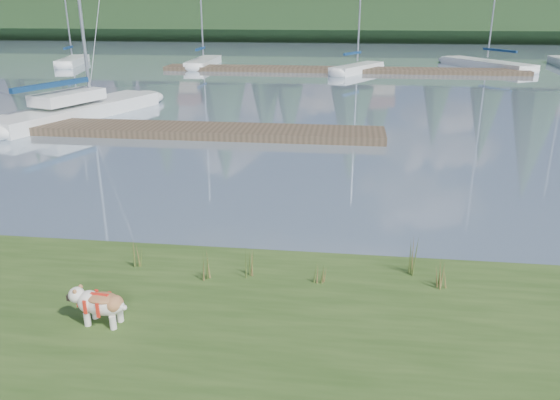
# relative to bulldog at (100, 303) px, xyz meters

# --- Properties ---
(ground) EXTENTS (200.00, 200.00, 0.00)m
(ground) POSITION_rel_bulldog_xyz_m (0.69, 34.23, -0.67)
(ground) COLOR #7B90A4
(ground) RESTS_ON ground
(ridge) EXTENTS (200.00, 20.00, 5.00)m
(ridge) POSITION_rel_bulldog_xyz_m (0.69, 77.23, 1.83)
(ridge) COLOR black
(ridge) RESTS_ON ground
(bulldog) EXTENTS (0.87, 0.42, 0.52)m
(bulldog) POSITION_rel_bulldog_xyz_m (0.00, 0.00, 0.00)
(bulldog) COLOR silver
(bulldog) RESTS_ON bank
(sailboat_main) EXTENTS (4.88, 9.72, 13.76)m
(sailboat_main) POSITION_rel_bulldog_xyz_m (-7.97, 16.43, -0.26)
(sailboat_main) COLOR white
(sailboat_main) RESTS_ON ground
(dock_near) EXTENTS (16.00, 2.00, 0.30)m
(dock_near) POSITION_rel_bulldog_xyz_m (-3.31, 13.23, -0.52)
(dock_near) COLOR #4C3D2C
(dock_near) RESTS_ON ground
(dock_far) EXTENTS (26.00, 2.20, 0.30)m
(dock_far) POSITION_rel_bulldog_xyz_m (2.69, 34.23, -0.52)
(dock_far) COLOR #4C3D2C
(dock_far) RESTS_ON ground
(sailboat_bg_0) EXTENTS (2.93, 7.00, 10.09)m
(sailboat_bg_0) POSITION_rel_bulldog_xyz_m (-19.09, 36.97, -0.35)
(sailboat_bg_0) COLOR white
(sailboat_bg_0) RESTS_ON ground
(sailboat_bg_1) EXTENTS (1.76, 7.71, 11.46)m
(sailboat_bg_1) POSITION_rel_bulldog_xyz_m (-8.21, 37.36, -0.35)
(sailboat_bg_1) COLOR white
(sailboat_bg_1) RESTS_ON ground
(sailboat_bg_2) EXTENTS (4.30, 6.50, 10.17)m
(sailboat_bg_2) POSITION_rel_bulldog_xyz_m (4.07, 34.37, -0.34)
(sailboat_bg_2) COLOR white
(sailboat_bg_2) RESTS_ON ground
(sailboat_bg_3) EXTENTS (6.38, 9.22, 13.86)m
(sailboat_bg_3) POSITION_rel_bulldog_xyz_m (13.26, 38.89, -0.35)
(sailboat_bg_3) COLOR white
(sailboat_bg_3) RESTS_ON ground
(weed_0) EXTENTS (0.17, 0.14, 0.63)m
(weed_0) POSITION_rel_bulldog_xyz_m (1.12, 1.47, -0.06)
(weed_0) COLOR #475B23
(weed_0) RESTS_ON bank
(weed_1) EXTENTS (0.17, 0.14, 0.52)m
(weed_1) POSITION_rel_bulldog_xyz_m (1.84, 1.65, -0.11)
(weed_1) COLOR #475B23
(weed_1) RESTS_ON bank
(weed_2) EXTENTS (0.17, 0.14, 0.58)m
(weed_2) POSITION_rel_bulldog_xyz_m (4.88, 1.69, -0.08)
(weed_2) COLOR #475B23
(weed_2) RESTS_ON bank
(weed_3) EXTENTS (0.17, 0.14, 0.63)m
(weed_3) POSITION_rel_bulldog_xyz_m (-0.18, 1.81, -0.06)
(weed_3) COLOR #475B23
(weed_3) RESTS_ON bank
(weed_4) EXTENTS (0.17, 0.14, 0.45)m
(weed_4) POSITION_rel_bulldog_xyz_m (3.00, 1.55, -0.14)
(weed_4) COLOR #475B23
(weed_4) RESTS_ON bank
(weed_5) EXTENTS (0.17, 0.14, 0.72)m
(weed_5) POSITION_rel_bulldog_xyz_m (4.47, 2.09, -0.02)
(weed_5) COLOR #475B23
(weed_5) RESTS_ON bank
(mud_lip) EXTENTS (60.00, 0.50, 0.14)m
(mud_lip) POSITION_rel_bulldog_xyz_m (0.69, 2.63, -0.60)
(mud_lip) COLOR #33281C
(mud_lip) RESTS_ON ground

